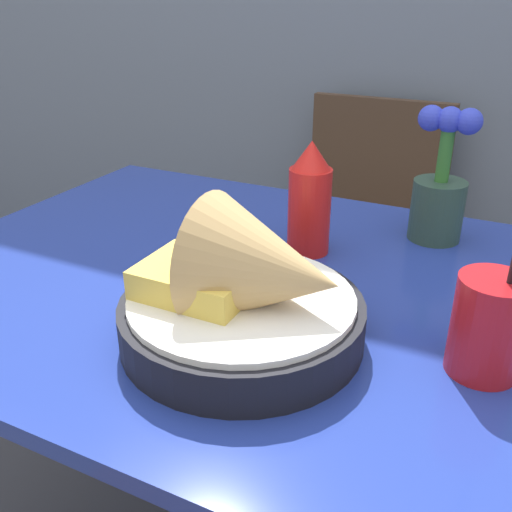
{
  "coord_description": "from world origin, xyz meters",
  "views": [
    {
      "loc": [
        0.35,
        -0.68,
        1.14
      ],
      "look_at": [
        0.03,
        -0.05,
        0.81
      ],
      "focal_mm": 40.0,
      "sensor_mm": 36.0,
      "label": 1
    }
  ],
  "objects_px": {
    "food_basket": "(251,296)",
    "flower_vase": "(440,190)",
    "drink_cup": "(488,329)",
    "chair_far_window": "(364,227)",
    "ketchup_bottle": "(310,200)"
  },
  "relations": [
    {
      "from": "food_basket",
      "to": "flower_vase",
      "type": "xyz_separation_m",
      "value": [
        0.14,
        0.42,
        0.02
      ]
    },
    {
      "from": "food_basket",
      "to": "drink_cup",
      "type": "distance_m",
      "value": 0.27
    },
    {
      "from": "chair_far_window",
      "to": "flower_vase",
      "type": "bearing_deg",
      "value": -64.19
    },
    {
      "from": "chair_far_window",
      "to": "ketchup_bottle",
      "type": "bearing_deg",
      "value": -82.64
    },
    {
      "from": "food_basket",
      "to": "flower_vase",
      "type": "height_order",
      "value": "flower_vase"
    },
    {
      "from": "chair_far_window",
      "to": "ketchup_bottle",
      "type": "relative_size",
      "value": 4.66
    },
    {
      "from": "food_basket",
      "to": "ketchup_bottle",
      "type": "bearing_deg",
      "value": 97.24
    },
    {
      "from": "ketchup_bottle",
      "to": "flower_vase",
      "type": "distance_m",
      "value": 0.23
    },
    {
      "from": "chair_far_window",
      "to": "drink_cup",
      "type": "height_order",
      "value": "drink_cup"
    },
    {
      "from": "food_basket",
      "to": "ketchup_bottle",
      "type": "height_order",
      "value": "same"
    },
    {
      "from": "food_basket",
      "to": "drink_cup",
      "type": "height_order",
      "value": "drink_cup"
    },
    {
      "from": "chair_far_window",
      "to": "flower_vase",
      "type": "relative_size",
      "value": 3.81
    },
    {
      "from": "flower_vase",
      "to": "food_basket",
      "type": "bearing_deg",
      "value": -108.4
    },
    {
      "from": "food_basket",
      "to": "flower_vase",
      "type": "distance_m",
      "value": 0.45
    },
    {
      "from": "food_basket",
      "to": "ketchup_bottle",
      "type": "relative_size",
      "value": 1.62
    }
  ]
}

